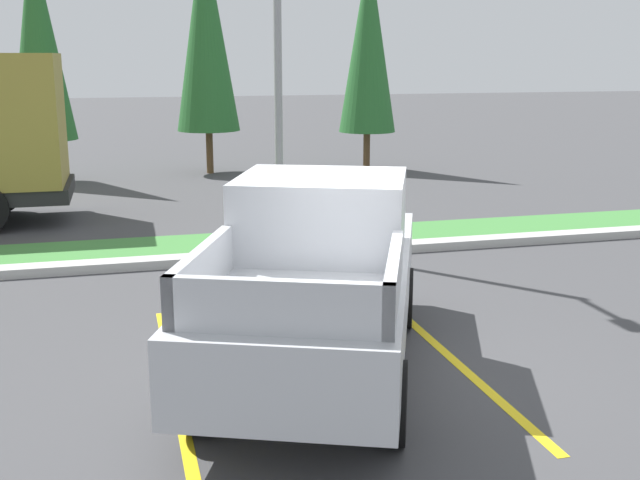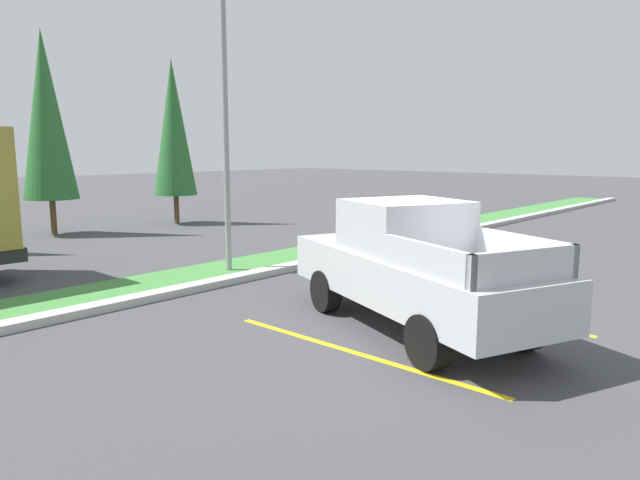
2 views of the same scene
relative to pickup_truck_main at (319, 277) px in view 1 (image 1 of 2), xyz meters
The scene contains 10 objects.
ground_plane 1.21m from the pickup_truck_main, 19.95° to the right, with size 120.00×120.00×0.00m, color #424244.
parking_line_near 1.88m from the pickup_truck_main, behind, with size 0.12×4.80×0.01m, color yellow.
parking_line_far 1.85m from the pickup_truck_main, ahead, with size 0.12×4.80×0.01m, color yellow.
curb_strip 4.92m from the pickup_truck_main, 83.00° to the left, with size 56.00×0.40×0.15m, color #B2B2AD.
grass_median 6.00m from the pickup_truck_main, 84.30° to the left, with size 56.00×1.80×0.06m, color #42843D.
pickup_truck_main is the anchor object (origin of this frame).
street_light 6.37m from the pickup_truck_main, 82.24° to the left, with size 0.24×1.49×7.10m.
cypress_tree_left_inner 15.18m from the pickup_truck_main, 104.78° to the left, with size 1.68×1.68×6.46m.
cypress_tree_center 15.40m from the pickup_truck_main, 87.59° to the left, with size 1.80×1.80×6.92m.
cypress_tree_right_inner 15.67m from the pickup_truck_main, 70.11° to the left, with size 1.67×1.67×6.41m.
Camera 1 is at (-2.62, -7.61, 3.35)m, focal length 44.10 mm.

